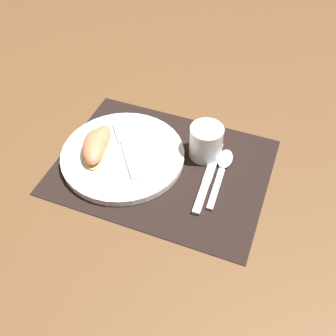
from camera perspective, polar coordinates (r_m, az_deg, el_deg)
The scene contains 9 objects.
ground_plane at distance 0.88m, azimuth -0.79°, elevation 0.17°, with size 3.00×3.00×0.00m, color brown.
placemat at distance 0.88m, azimuth -0.79°, elevation 0.26°, with size 0.47×0.35×0.00m.
plate at distance 0.90m, azimuth -6.56°, elevation 1.86°, with size 0.28×0.28×0.02m.
juice_glass at distance 0.89m, azimuth 5.50°, elevation 3.59°, with size 0.07×0.07×0.08m.
knife at distance 0.86m, azimuth 5.80°, elevation -1.43°, with size 0.03×0.21×0.01m.
spoon at distance 0.88m, azimuth 7.96°, elevation 0.25°, with size 0.04×0.18×0.01m.
fork at distance 0.91m, azimuth -6.34°, elevation 3.38°, with size 0.13×0.16×0.00m.
citrus_wedge_0 at distance 0.90m, azimuth -10.14°, elevation 3.60°, with size 0.06×0.12×0.04m.
citrus_wedge_1 at distance 0.89m, azimuth -10.65°, elevation 2.94°, with size 0.09×0.12×0.04m.
Camera 1 is at (0.22, -0.55, 0.65)m, focal length 42.00 mm.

